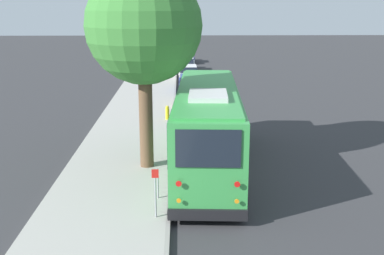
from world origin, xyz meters
TOP-DOWN VIEW (x-y plane):
  - ground_plane at (0.00, 0.00)m, footprint 160.00×160.00m
  - sidewalk_slab at (0.00, 3.98)m, footprint 80.00×4.32m
  - curb_strip at (0.00, 1.74)m, footprint 80.00×0.14m
  - shuttle_bus at (0.85, 0.22)m, footprint 11.42×3.09m
  - parked_sedan_tan at (12.46, 0.62)m, footprint 4.57×2.02m
  - parked_sedan_blue at (18.18, 0.63)m, footprint 4.34×1.72m
  - parked_sedan_white at (23.78, 0.63)m, footprint 4.56×1.80m
  - parked_sedan_silver at (29.97, 0.69)m, footprint 4.40×1.73m
  - parked_sedan_navy at (36.50, 0.68)m, footprint 4.70×1.87m
  - street_tree at (0.82, 2.74)m, footprint 4.58×4.58m
  - sign_post_near at (-4.24, 2.14)m, footprint 0.06×0.22m
  - sign_post_far at (-2.71, 2.14)m, footprint 0.06×0.06m
  - fire_hydrant at (8.80, 2.10)m, footprint 0.22×0.22m

SIDE VIEW (x-z plane):
  - ground_plane at x=0.00m, z-range 0.00..0.00m
  - sidewalk_slab at x=0.00m, z-range 0.00..0.15m
  - curb_strip at x=0.00m, z-range 0.00..0.15m
  - fire_hydrant at x=8.80m, z-range 0.15..0.96m
  - parked_sedan_navy at x=36.50m, z-range -0.05..1.24m
  - parked_sedan_silver at x=29.97m, z-range -0.05..1.25m
  - parked_sedan_blue at x=18.18m, z-range -0.05..1.25m
  - parked_sedan_tan at x=12.46m, z-range -0.05..1.26m
  - parked_sedan_white at x=23.78m, z-range -0.05..1.26m
  - sign_post_far at x=-2.71m, z-range 0.15..1.25m
  - sign_post_near at x=-4.24m, z-range 0.17..1.78m
  - shuttle_bus at x=0.85m, z-range 0.13..3.70m
  - street_tree at x=0.82m, z-range 1.81..10.53m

